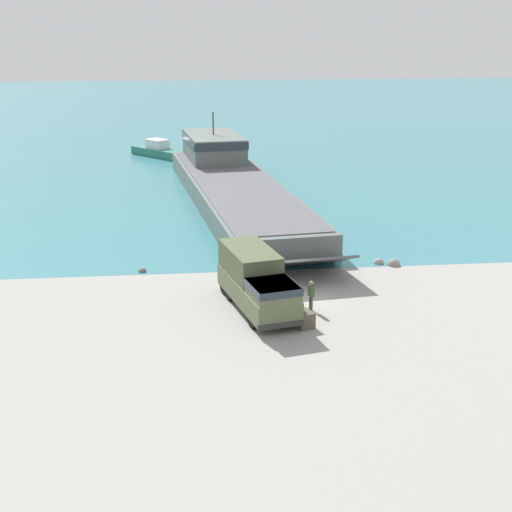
# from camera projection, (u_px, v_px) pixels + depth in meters

# --- Properties ---
(ground_plane) EXTENTS (240.00, 240.00, 0.00)m
(ground_plane) POSITION_uv_depth(u_px,v_px,m) (294.00, 298.00, 43.55)
(ground_plane) COLOR gray
(water_surface) EXTENTS (240.00, 180.00, 0.01)m
(water_surface) POSITION_uv_depth(u_px,v_px,m) (216.00, 115.00, 133.76)
(water_surface) COLOR teal
(water_surface) RESTS_ON ground_plane
(landing_craft) EXTENTS (12.15, 42.29, 7.10)m
(landing_craft) POSITION_uv_depth(u_px,v_px,m) (230.00, 180.00, 68.99)
(landing_craft) COLOR #56605B
(landing_craft) RESTS_ON ground_plane
(military_truck) EXTENTS (4.32, 8.37, 3.34)m
(military_truck) POSITION_uv_depth(u_px,v_px,m) (257.00, 281.00, 41.50)
(military_truck) COLOR #566042
(military_truck) RESTS_ON ground_plane
(soldier_on_ramp) EXTENTS (0.35, 0.49, 1.81)m
(soldier_on_ramp) POSITION_uv_depth(u_px,v_px,m) (311.00, 293.00, 41.40)
(soldier_on_ramp) COLOR #3D4C33
(soldier_on_ramp) RESTS_ON ground_plane
(moored_boat_a) EXTENTS (7.84, 8.43, 2.12)m
(moored_boat_a) POSITION_uv_depth(u_px,v_px,m) (160.00, 151.00, 90.75)
(moored_boat_a) COLOR #2D7060
(moored_boat_a) RESTS_ON ground_plane
(cargo_crate) EXTENTS (1.19, 1.30, 0.89)m
(cargo_crate) POSITION_uv_depth(u_px,v_px,m) (304.00, 319.00, 39.31)
(cargo_crate) COLOR #4C4738
(cargo_crate) RESTS_ON ground_plane
(shoreline_rock_a) EXTENTS (0.55, 0.55, 0.55)m
(shoreline_rock_a) POSITION_uv_depth(u_px,v_px,m) (142.00, 272.00, 48.24)
(shoreline_rock_a) COLOR #66605B
(shoreline_rock_a) RESTS_ON ground_plane
(shoreline_rock_b) EXTENTS (0.73, 0.73, 0.73)m
(shoreline_rock_b) POSITION_uv_depth(u_px,v_px,m) (379.00, 263.00, 49.97)
(shoreline_rock_b) COLOR gray
(shoreline_rock_b) RESTS_ON ground_plane
(shoreline_rock_c) EXTENTS (0.93, 0.93, 0.93)m
(shoreline_rock_c) POSITION_uv_depth(u_px,v_px,m) (393.00, 265.00, 49.56)
(shoreline_rock_c) COLOR gray
(shoreline_rock_c) RESTS_ON ground_plane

